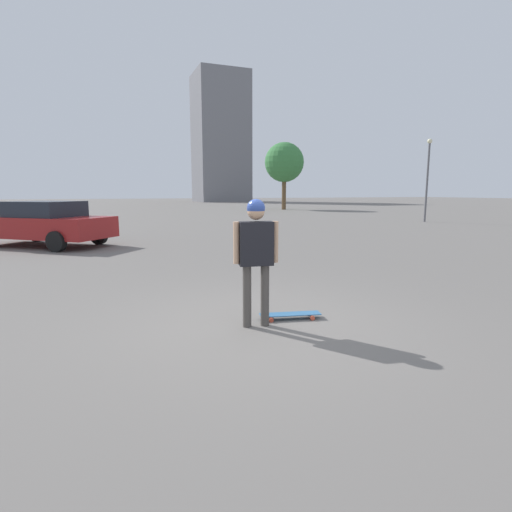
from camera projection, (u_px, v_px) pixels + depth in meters
name	position (u px, v px, depth m)	size (l,w,h in m)	color
ground_plane	(256.00, 326.00, 5.33)	(220.00, 220.00, 0.00)	slate
person	(256.00, 247.00, 5.16)	(0.58, 0.28, 1.68)	#4C4742
skateboard	(290.00, 315.00, 5.62)	(0.88, 0.39, 0.08)	#336693
car_parked_near	(45.00, 223.00, 13.08)	(4.59, 4.22, 1.48)	maroon
building_block_distant	(220.00, 139.00, 73.54)	(9.13, 9.22, 22.98)	slate
tree_distant	(284.00, 163.00, 40.30)	(3.97, 3.97, 6.73)	brown
lamp_post	(428.00, 173.00, 23.61)	(0.28, 0.28, 4.86)	#59595E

